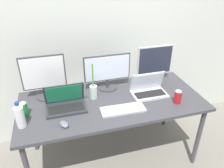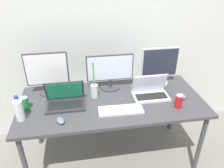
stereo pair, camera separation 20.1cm
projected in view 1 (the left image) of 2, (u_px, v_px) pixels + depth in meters
The scene contains 15 objects.
ground_plane at pixel (112, 155), 2.46m from camera, with size 16.00×16.00×0.00m, color gray.
wall_back at pixel (97, 27), 2.31m from camera, with size 7.00×0.08×2.60m, color silver.
work_desk at pixel (112, 105), 2.13m from camera, with size 1.75×0.78×0.74m.
monitor_left at pixel (44, 76), 2.05m from camera, with size 0.41×0.21×0.43m.
monitor_center at pixel (107, 71), 2.21m from camera, with size 0.48×0.20×0.37m.
monitor_right at pixel (155, 63), 2.35m from camera, with size 0.39×0.21×0.40m.
laptop_silver at pixel (66, 102), 1.97m from camera, with size 0.36×0.23×0.23m.
laptop_secondary at pixel (148, 89), 2.18m from camera, with size 0.34×0.21×0.22m.
keyboard_main at pixel (123, 110), 1.95m from camera, with size 0.40×0.15×0.02m, color #B2B2B7.
mouse_by_keyboard at pixel (179, 92), 2.20m from camera, with size 0.07×0.10×0.03m, color slate.
mouse_by_laptop at pixel (64, 124), 1.77m from camera, with size 0.06×0.10×0.03m, color slate.
water_bottle at pixel (20, 116), 1.72m from camera, with size 0.07×0.07×0.23m.
soda_can_near_keyboard at pixel (178, 97), 2.03m from camera, with size 0.07×0.07×0.13m.
soda_can_by_laptop at pixel (24, 109), 1.86m from camera, with size 0.07×0.07×0.13m.
bamboo_vase at pixel (93, 91), 2.10m from camera, with size 0.07×0.07×0.36m.
Camera 1 is at (-0.48, -1.68, 1.91)m, focal length 35.00 mm.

